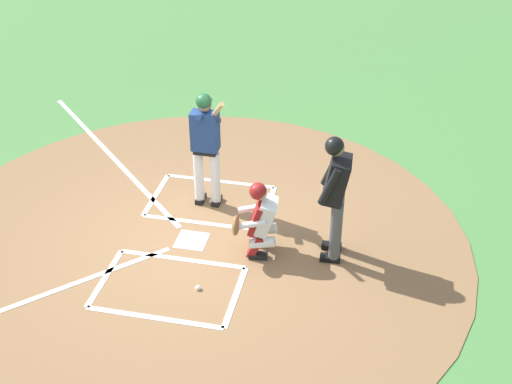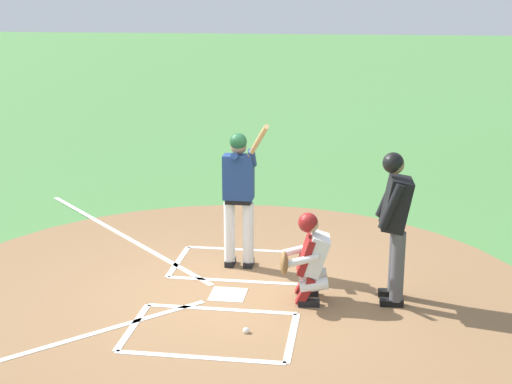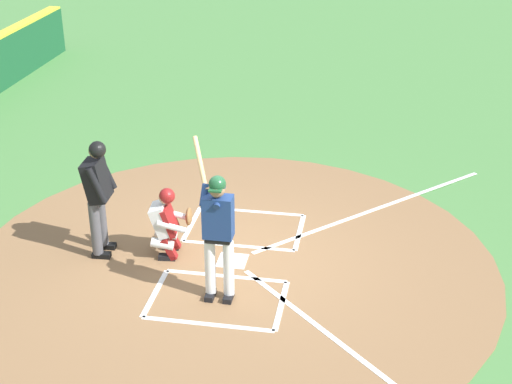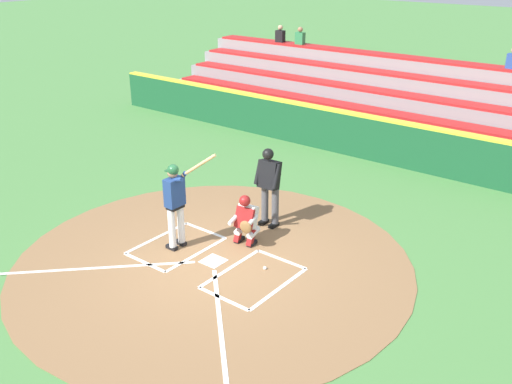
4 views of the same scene
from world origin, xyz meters
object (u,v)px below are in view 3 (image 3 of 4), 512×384
batter (218,228)px  catcher (168,220)px  plate_umpire (98,191)px  baseball (222,226)px

batter → catcher: (-1.02, -1.02, -0.51)m
batter → plate_umpire: batter is taller
plate_umpire → batter: bearing=66.6°
baseball → batter: bearing=11.4°
batter → baseball: batter is taller
catcher → baseball: 1.27m
plate_umpire → baseball: (-1.12, 1.62, -1.04)m
catcher → plate_umpire: (0.14, -1.01, 0.49)m
batter → baseball: bearing=-168.6°
batter → plate_umpire: bearing=-113.4°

